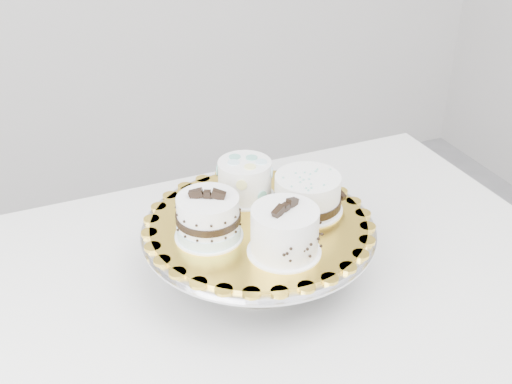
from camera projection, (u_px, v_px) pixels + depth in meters
name	position (u px, v px, depth m)	size (l,w,h in m)	color
table	(258.00, 311.00, 1.18)	(1.17, 0.79, 0.75)	white
cake_stand	(259.00, 241.00, 1.10)	(0.40, 0.40, 0.11)	gray
cake_board	(259.00, 223.00, 1.08)	(0.36, 0.36, 0.01)	yellow
cake_swirl	(285.00, 232.00, 0.99)	(0.14, 0.14, 0.09)	white
cake_banded	(208.00, 219.00, 1.02)	(0.13, 0.13, 0.09)	white
cake_dots	(245.00, 179.00, 1.13)	(0.12, 0.12, 0.07)	white
cake_ribbon	(308.00, 194.00, 1.10)	(0.13, 0.13, 0.07)	white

